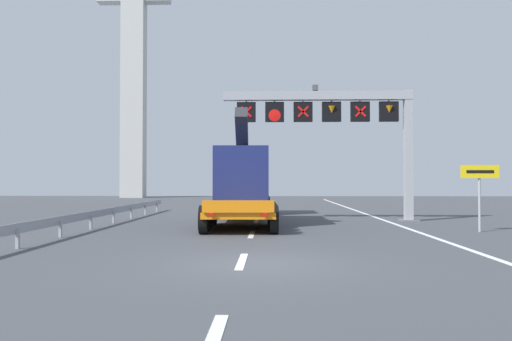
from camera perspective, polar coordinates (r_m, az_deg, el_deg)
The scene contains 8 objects.
ground at distance 12.49m, azimuth 0.03°, elevation -10.56°, with size 112.00×112.00×0.00m, color #424449.
lane_markings at distance 41.69m, azimuth 0.70°, elevation -3.99°, with size 0.20×73.24×0.01m.
edge_line_right at distance 25.09m, azimuth 15.25°, elevation -5.79°, with size 0.20×63.00×0.01m, color silver.
overhead_lane_gantry at distance 26.16m, azimuth 9.53°, elevation 6.01°, with size 9.84×0.90×6.93m.
heavy_haul_truck_orange at distance 26.70m, azimuth -1.39°, elevation -1.29°, with size 3.35×14.12×5.30m.
exit_sign_yellow at distance 21.99m, azimuth 23.97°, elevation -1.11°, with size 1.51×0.15×2.67m.
guardrail_left at distance 23.87m, azimuth -17.04°, elevation -4.68°, with size 0.13×24.49×0.76m.
bridge_pylon_distant at distance 66.42m, azimuth -13.63°, elevation 14.91°, with size 9.00×2.00×40.07m.
Camera 1 is at (0.36, -12.31, 2.03)m, focal length 35.38 mm.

